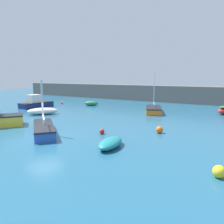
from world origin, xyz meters
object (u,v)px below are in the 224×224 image
(rowboat_blue_near, at_px, (43,111))
(dinghy_near_pier, at_px, (91,103))
(mooring_buoy_orange, at_px, (159,130))
(mooring_buoy_yellow, at_px, (219,172))
(mooring_buoy_pink, at_px, (62,103))
(mooring_buoy_red, at_px, (102,131))
(motorboat_with_cabin, at_px, (36,103))
(sailboat_twin_hulled, at_px, (153,110))
(rowboat_white_midwater, at_px, (110,143))
(sailboat_short_mast, at_px, (44,129))

(rowboat_blue_near, bearing_deg, dinghy_near_pier, 41.31)
(mooring_buoy_orange, bearing_deg, mooring_buoy_yellow, -51.15)
(rowboat_blue_near, bearing_deg, mooring_buoy_pink, 73.78)
(mooring_buoy_red, bearing_deg, motorboat_with_cabin, 156.39)
(sailboat_twin_hulled, height_order, mooring_buoy_pink, sailboat_twin_hulled)
(motorboat_with_cabin, xyz_separation_m, mooring_buoy_orange, (20.52, -4.67, -0.36))
(dinghy_near_pier, relative_size, mooring_buoy_orange, 4.15)
(motorboat_with_cabin, bearing_deg, dinghy_near_pier, -39.62)
(mooring_buoy_yellow, relative_size, mooring_buoy_red, 1.42)
(rowboat_white_midwater, distance_m, sailboat_twin_hulled, 14.47)
(rowboat_white_midwater, xyz_separation_m, sailboat_twin_hulled, (-2.59, 14.23, 0.10))
(dinghy_near_pier, distance_m, sailboat_short_mast, 17.09)
(motorboat_with_cabin, distance_m, sailboat_twin_hulled, 17.10)
(motorboat_with_cabin, distance_m, mooring_buoy_yellow, 27.68)
(dinghy_near_pier, height_order, motorboat_with_cabin, motorboat_with_cabin)
(sailboat_twin_hulled, distance_m, mooring_buoy_red, 11.77)
(dinghy_near_pier, bearing_deg, sailboat_short_mast, 86.63)
(rowboat_blue_near, bearing_deg, sailboat_short_mast, -88.09)
(sailboat_short_mast, height_order, motorboat_with_cabin, sailboat_short_mast)
(rowboat_blue_near, relative_size, mooring_buoy_orange, 6.41)
(dinghy_near_pier, distance_m, rowboat_blue_near, 9.39)
(dinghy_near_pier, distance_m, motorboat_with_cabin, 8.21)
(rowboat_white_midwater, distance_m, motorboat_with_cabin, 21.46)
(sailboat_twin_hulled, bearing_deg, mooring_buoy_yellow, -172.51)
(motorboat_with_cabin, bearing_deg, rowboat_blue_near, -117.17)
(mooring_buoy_orange, bearing_deg, sailboat_twin_hulled, 113.77)
(mooring_buoy_pink, bearing_deg, dinghy_near_pier, 9.99)
(sailboat_short_mast, bearing_deg, mooring_buoy_pink, -10.89)
(rowboat_blue_near, distance_m, mooring_buoy_yellow, 21.13)
(mooring_buoy_pink, bearing_deg, sailboat_short_mast, -49.69)
(dinghy_near_pier, bearing_deg, motorboat_with_cabin, 17.33)
(dinghy_near_pier, bearing_deg, sailboat_twin_hulled, 144.88)
(mooring_buoy_pink, bearing_deg, rowboat_blue_near, -58.57)
(motorboat_with_cabin, xyz_separation_m, mooring_buoy_yellow, (25.47, -10.82, -0.35))
(mooring_buoy_pink, bearing_deg, motorboat_with_cabin, -95.37)
(rowboat_white_midwater, relative_size, mooring_buoy_red, 6.86)
(rowboat_blue_near, relative_size, sailboat_twin_hulled, 0.71)
(dinghy_near_pier, relative_size, mooring_buoy_red, 5.74)
(sailboat_short_mast, bearing_deg, mooring_buoy_orange, -107.75)
(mooring_buoy_orange, xyz_separation_m, mooring_buoy_pink, (-20.06, 9.55, -0.07))
(sailboat_short_mast, distance_m, mooring_buoy_orange, 9.19)
(dinghy_near_pier, xyz_separation_m, mooring_buoy_orange, (14.73, -10.49, -0.08))
(dinghy_near_pier, relative_size, rowboat_blue_near, 0.65)
(motorboat_with_cabin, relative_size, mooring_buoy_red, 12.39)
(rowboat_white_midwater, height_order, motorboat_with_cabin, motorboat_with_cabin)
(rowboat_white_midwater, xyz_separation_m, mooring_buoy_yellow, (6.38, -1.03, -0.00))
(sailboat_twin_hulled, bearing_deg, sailboat_short_mast, 142.63)
(mooring_buoy_red, distance_m, mooring_buoy_orange, 4.61)
(dinghy_near_pier, xyz_separation_m, rowboat_blue_near, (-0.17, -9.39, 0.03))
(dinghy_near_pier, xyz_separation_m, mooring_buoy_red, (10.96, -13.14, -0.16))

